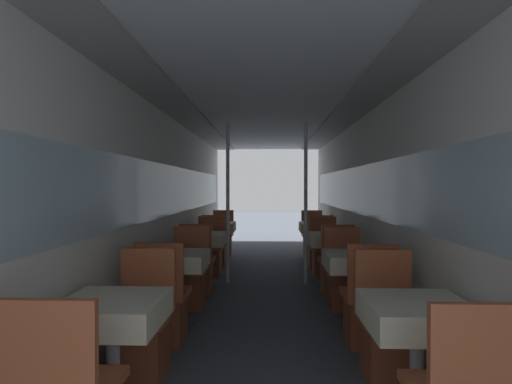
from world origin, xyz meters
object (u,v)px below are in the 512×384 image
object	(u,v)px
dining_table_right_0	(417,321)
chair_right_far_2	(324,257)
chair_left_far_1	(188,282)
dining_table_right_3	(316,229)
dining_table_left_1	(177,264)
chair_left_near_3	(215,250)
dining_table_left_2	(204,241)
chair_left_near_1	(164,310)
chair_left_far_0	(141,337)
chair_left_near_2	(198,271)
chair_right_far_3	(313,242)
dining_table_right_2	(330,242)
dining_table_left_3	(219,229)
chair_left_far_3	(222,242)
support_pole_right_2	(306,204)
chair_left_far_2	(210,257)
chair_right_near_1	(368,313)
dining_table_left_0	(113,318)
chair_right_far_1	(345,283)
dining_table_right_1	(355,265)
chair_right_near_2	(336,272)
chair_right_far_0	(389,340)

from	to	relation	value
dining_table_right_0	chair_right_far_2	world-z (taller)	chair_right_far_2
chair_left_far_1	dining_table_right_3	bearing A→B (deg)	-122.38
dining_table_left_1	chair_left_near_3	bearing A→B (deg)	90.00
dining_table_left_2	chair_left_near_1	bearing A→B (deg)	-90.00
chair_left_far_0	chair_left_near_2	size ratio (longest dim) A/B	1.00
dining_table_left_1	dining_table_right_0	size ratio (longest dim) A/B	1.00
chair_left_near_2	chair_left_near_3	world-z (taller)	same
dining_table_left_1	chair_right_far_3	bearing A→B (deg)	65.22
dining_table_left_2	dining_table_right_2	distance (m)	1.79
dining_table_left_1	dining_table_left_3	size ratio (longest dim) A/B	1.00
chair_left_far_3	support_pole_right_2	distance (m)	2.78
chair_left_far_2	dining_table_left_3	xyz separation A→B (m)	(0.00, 1.15, 0.32)
dining_table_left_3	chair_right_near_1	xyz separation A→B (m)	(1.79, -3.89, -0.32)
dining_table_left_0	chair_right_far_1	world-z (taller)	chair_right_far_1
chair_left_near_1	chair_right_far_1	bearing A→B (deg)	30.51
dining_table_left_3	chair_left_far_3	world-z (taller)	chair_left_far_3
chair_right_far_2	dining_table_right_1	bearing A→B (deg)	90.00
chair_left_far_1	dining_table_right_2	xyz separation A→B (m)	(1.79, 1.15, 0.32)
dining_table_left_2	dining_table_right_2	size ratio (longest dim) A/B	1.00
chair_left_far_3	chair_right_far_3	xyz separation A→B (m)	(1.79, 0.00, 0.00)
chair_left_near_1	dining_table_right_1	bearing A→B (deg)	16.42
chair_left_near_1	chair_left_near_2	distance (m)	1.68
chair_right_far_1	dining_table_right_2	bearing A→B (deg)	-90.00
chair_right_far_1	dining_table_right_0	bearing A→B (deg)	90.00
dining_table_left_1	dining_table_right_1	size ratio (longest dim) A/B	1.00
chair_left_near_1	support_pole_right_2	xyz separation A→B (m)	(1.45, 2.21, 0.86)
chair_left_far_1	dining_table_right_3	size ratio (longest dim) A/B	1.27
dining_table_left_0	chair_left_far_1	distance (m)	2.23
dining_table_right_3	chair_right_near_2	bearing A→B (deg)	-90.00
chair_left_near_3	dining_table_right_2	xyz separation A→B (m)	(1.79, -1.15, 0.32)
dining_table_left_0	dining_table_left_2	size ratio (longest dim) A/B	1.00
chair_left_far_0	chair_right_near_2	distance (m)	2.92
chair_left_near_2	chair_right_near_2	world-z (taller)	same
dining_table_right_0	chair_right_near_2	distance (m)	2.85
dining_table_right_2	chair_right_far_2	bearing A→B (deg)	90.00
chair_left_far_2	dining_table_right_3	xyz separation A→B (m)	(1.79, 1.15, 0.32)
chair_left_near_2	support_pole_right_2	world-z (taller)	support_pole_right_2
chair_left_far_1	chair_right_near_1	xyz separation A→B (m)	(1.79, -1.06, 0.00)
chair_left_near_2	chair_right_far_1	distance (m)	1.90
dining_table_left_1	dining_table_right_1	distance (m)	1.79
chair_left_near_1	chair_right_far_1	xyz separation A→B (m)	(1.79, 1.06, 0.00)
chair_left_near_3	chair_right_far_1	xyz separation A→B (m)	(1.79, -2.30, 0.00)
chair_left_far_2	chair_right_far_1	xyz separation A→B (m)	(1.79, -1.68, 0.00)
support_pole_right_2	chair_left_far_0	bearing A→B (deg)	-117.20
dining_table_right_0	support_pole_right_2	xyz separation A→B (m)	(-0.34, 3.36, 0.54)
chair_right_near_2	chair_left_far_3	bearing A→B (deg)	123.25
chair_right_near_2	chair_right_far_1	bearing A→B (deg)	-90.00
dining_table_left_1	chair_left_far_2	xyz separation A→B (m)	(0.00, 2.21, -0.32)
support_pole_right_2	dining_table_right_3	distance (m)	1.80
chair_right_far_0	chair_right_far_3	distance (m)	5.04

